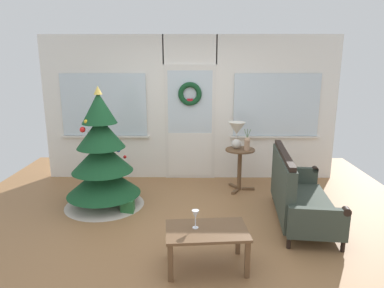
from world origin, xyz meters
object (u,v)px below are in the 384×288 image
(flower_vase, at_px, (247,143))
(coffee_table, at_px, (207,235))
(gift_box, at_px, (128,206))
(settee_sofa, at_px, (296,194))
(side_table, at_px, (240,161))
(table_lamp, at_px, (237,132))
(christmas_tree, at_px, (102,163))
(wine_glass, at_px, (195,215))

(flower_vase, xyz_separation_m, coffee_table, (-0.71, -2.16, -0.46))
(flower_vase, bearing_deg, gift_box, -155.44)
(settee_sofa, bearing_deg, side_table, 118.40)
(settee_sofa, distance_m, table_lamp, 1.49)
(table_lamp, bearing_deg, flower_vase, -32.01)
(christmas_tree, xyz_separation_m, side_table, (2.09, 0.64, -0.16))
(coffee_table, bearing_deg, side_table, 74.54)
(coffee_table, bearing_deg, flower_vase, 71.71)
(wine_glass, bearing_deg, christmas_tree, 131.30)
(christmas_tree, xyz_separation_m, settee_sofa, (2.71, -0.50, -0.28))
(settee_sofa, bearing_deg, table_lamp, 119.83)
(settee_sofa, relative_size, side_table, 2.36)
(table_lamp, bearing_deg, gift_box, -150.64)
(flower_vase, distance_m, gift_box, 2.11)
(christmas_tree, bearing_deg, coffee_table, -46.95)
(christmas_tree, distance_m, wine_glass, 2.07)
(table_lamp, distance_m, flower_vase, 0.25)
(settee_sofa, bearing_deg, christmas_tree, 169.57)
(christmas_tree, distance_m, coffee_table, 2.19)
(settee_sofa, distance_m, side_table, 1.30)
(side_table, relative_size, gift_box, 3.86)
(flower_vase, distance_m, coffee_table, 2.32)
(coffee_table, bearing_deg, table_lamp, 76.23)
(table_lamp, bearing_deg, settee_sofa, -60.17)
(side_table, height_order, gift_box, side_table)
(flower_vase, relative_size, wine_glass, 1.79)
(flower_vase, bearing_deg, side_table, 149.04)
(coffee_table, relative_size, gift_box, 4.82)
(gift_box, bearing_deg, wine_glass, -53.43)
(side_table, height_order, coffee_table, side_table)
(side_table, xyz_separation_m, coffee_table, (-0.61, -2.22, -0.14))
(settee_sofa, distance_m, gift_box, 2.35)
(christmas_tree, distance_m, flower_vase, 2.27)
(table_lamp, height_order, wine_glass, table_lamp)
(christmas_tree, xyz_separation_m, wine_glass, (1.36, -1.55, -0.10))
(christmas_tree, bearing_deg, flower_vase, 14.75)
(coffee_table, bearing_deg, settee_sofa, 41.45)
(settee_sofa, bearing_deg, gift_box, 173.74)
(table_lamp, xyz_separation_m, flower_vase, (0.16, -0.10, -0.17))
(side_table, distance_m, flower_vase, 0.34)
(flower_vase, relative_size, gift_box, 1.91)
(christmas_tree, relative_size, coffee_table, 2.01)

